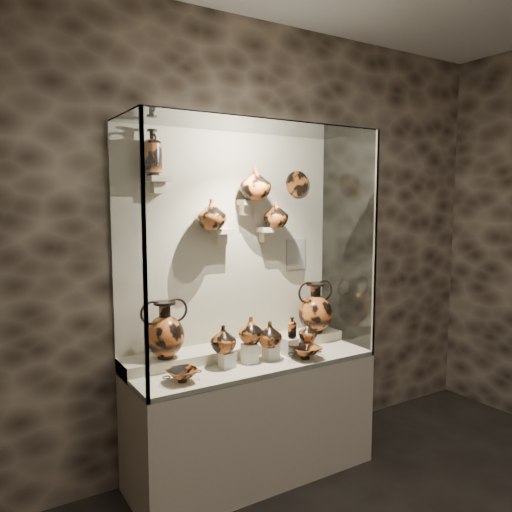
{
  "coord_description": "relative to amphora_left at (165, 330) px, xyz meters",
  "views": [
    {
      "loc": [
        -1.71,
        -0.65,
        1.91
      ],
      "look_at": [
        0.07,
        2.24,
        1.53
      ],
      "focal_mm": 35.0,
      "sensor_mm": 36.0,
      "label": 1
    }
  ],
  "objects": [
    {
      "name": "info_placard",
      "position": [
        1.15,
        0.16,
        0.41
      ],
      "size": [
        0.18,
        0.01,
        0.24
      ],
      "primitive_type": "cube",
      "color": "beige",
      "rests_on": "back_panel"
    },
    {
      "name": "ovoid_vase_c",
      "position": [
        0.9,
        0.06,
        0.73
      ],
      "size": [
        0.19,
        0.19,
        0.19
      ],
      "primitive_type": "imported",
      "rotation": [
        0.0,
        0.0,
        0.06
      ],
      "color": "#C35A22",
      "rests_on": "bracket_cc"
    },
    {
      "name": "ovoid_vase_a",
      "position": [
        0.37,
        0.05,
        0.73
      ],
      "size": [
        0.2,
        0.2,
        0.21
      ],
      "primitive_type": "imported",
      "rotation": [
        0.0,
        0.0,
        0.04
      ],
      "color": "#C35A22",
      "rests_on": "bracket_ca"
    },
    {
      "name": "glass_top",
      "position": [
        0.57,
        -0.14,
        1.31
      ],
      "size": [
        1.7,
        0.6,
        0.01
      ],
      "primitive_type": "cube",
      "color": "white",
      "rests_on": "back_panel"
    },
    {
      "name": "wall_plate",
      "position": [
        1.15,
        0.15,
        0.95
      ],
      "size": [
        0.2,
        0.02,
        0.2
      ],
      "primitive_type": "cylinder",
      "rotation": [
        1.57,
        0.0,
        0.0
      ],
      "color": "#B05622",
      "rests_on": "back_panel"
    },
    {
      "name": "pedestal_d",
      "position": [
        0.85,
        -0.19,
        -0.2
      ],
      "size": [
        0.09,
        0.09,
        0.12
      ],
      "primitive_type": "cube",
      "color": "silver",
      "rests_on": "front_tier"
    },
    {
      "name": "wall_back",
      "position": [
        0.57,
        0.18,
        0.51
      ],
      "size": [
        5.0,
        0.02,
        3.2
      ],
      "primitive_type": "cube",
      "color": "black",
      "rests_on": "ground"
    },
    {
      "name": "back_panel",
      "position": [
        0.57,
        0.18,
        0.51
      ],
      "size": [
        1.7,
        0.03,
        1.6
      ],
      "primitive_type": "cube",
      "color": "#BFB49A",
      "rests_on": "plinth"
    },
    {
      "name": "bracket_cb",
      "position": [
        0.67,
        0.1,
        0.81
      ],
      "size": [
        0.1,
        0.12,
        0.04
      ],
      "primitive_type": "cube",
      "color": "#BFB49A",
      "rests_on": "back_panel"
    },
    {
      "name": "jug_b",
      "position": [
        0.54,
        -0.17,
        -0.04
      ],
      "size": [
        0.21,
        0.21,
        0.18
      ],
      "primitive_type": "imported",
      "rotation": [
        0.0,
        0.0,
        -0.27
      ],
      "color": "#C35A22",
      "rests_on": "pedestal_b"
    },
    {
      "name": "glass_right",
      "position": [
        1.42,
        -0.14,
        0.51
      ],
      "size": [
        0.01,
        0.6,
        1.6
      ],
      "primitive_type": "cube",
      "color": "white",
      "rests_on": "plinth"
    },
    {
      "name": "pedestal_b",
      "position": [
        0.52,
        -0.19,
        -0.19
      ],
      "size": [
        0.09,
        0.09,
        0.13
      ],
      "primitive_type": "cube",
      "color": "silver",
      "rests_on": "front_tier"
    },
    {
      "name": "jug_c",
      "position": [
        0.67,
        -0.2,
        -0.08
      ],
      "size": [
        0.22,
        0.22,
        0.17
      ],
      "primitive_type": "imported",
      "rotation": [
        0.0,
        0.0,
        -0.44
      ],
      "color": "#A85120",
      "rests_on": "pedestal_c"
    },
    {
      "name": "bracket_ca",
      "position": [
        0.47,
        0.1,
        0.61
      ],
      "size": [
        0.14,
        0.12,
        0.04
      ],
      "primitive_type": "cube",
      "color": "#BFB49A",
      "rests_on": "back_panel"
    },
    {
      "name": "jug_e",
      "position": [
        0.99,
        -0.2,
        -0.11
      ],
      "size": [
        0.14,
        0.14,
        0.14
      ],
      "primitive_type": "imported",
      "rotation": [
        0.0,
        0.0,
        0.08
      ],
      "color": "#A85120",
      "rests_on": "pedestal_e"
    },
    {
      "name": "bracket_cc",
      "position": [
        0.85,
        0.1,
        0.61
      ],
      "size": [
        0.14,
        0.12,
        0.04
      ],
      "primitive_type": "cube",
      "color": "#BFB49A",
      "rests_on": "back_panel"
    },
    {
      "name": "glass_left",
      "position": [
        -0.28,
        -0.14,
        0.51
      ],
      "size": [
        0.01,
        0.6,
        1.6
      ],
      "primitive_type": "cube",
      "color": "white",
      "rests_on": "plinth"
    },
    {
      "name": "amphora_right",
      "position": [
        1.22,
        -0.0,
        0.01
      ],
      "size": [
        0.36,
        0.36,
        0.39
      ],
      "primitive_type": null,
      "rotation": [
        0.0,
        0.0,
        0.15
      ],
      "color": "#A85120",
      "rests_on": "rear_tier"
    },
    {
      "name": "amphora_left",
      "position": [
        0.0,
        0.0,
        0.0
      ],
      "size": [
        0.39,
        0.39,
        0.37
      ],
      "primitive_type": null,
      "rotation": [
        0.0,
        0.0,
        0.41
      ],
      "color": "#A85120",
      "rests_on": "rear_tier"
    },
    {
      "name": "jug_a",
      "position": [
        0.33,
        -0.17,
        -0.07
      ],
      "size": [
        0.22,
        0.22,
        0.18
      ],
      "primitive_type": "imported",
      "rotation": [
        0.0,
        0.0,
        0.42
      ],
      "color": "#A85120",
      "rests_on": "pedestal_a"
    },
    {
      "name": "pedestal_e",
      "position": [
        0.99,
        -0.19,
        -0.22
      ],
      "size": [
        0.09,
        0.09,
        0.08
      ],
      "primitive_type": "cube",
      "color": "silver",
      "rests_on": "front_tier"
    },
    {
      "name": "pedestal_c",
      "position": [
        0.69,
        -0.19,
        -0.21
      ],
      "size": [
        0.09,
        0.09,
        0.09
      ],
      "primitive_type": "cube",
      "color": "silver",
      "rests_on": "front_tier"
    },
    {
      "name": "plinth",
      "position": [
        0.57,
        -0.14,
        -0.69
      ],
      "size": [
        1.7,
        0.6,
        0.8
      ],
      "primitive_type": "cube",
      "color": "#BFB49A",
      "rests_on": "floor"
    },
    {
      "name": "kylix_right",
      "position": [
        0.89,
        -0.32,
        -0.2
      ],
      "size": [
        0.31,
        0.27,
        0.11
      ],
      "primitive_type": null,
      "rotation": [
        0.0,
        0.0,
        0.2
      ],
      "color": "#A85120",
      "rests_on": "front_tier"
    },
    {
      "name": "bracket_ul",
      "position": [
        0.02,
        0.1,
        0.96
      ],
      "size": [
        0.14,
        0.12,
        0.04
      ],
      "primitive_type": "cube",
      "color": "#BFB49A",
      "rests_on": "back_panel"
    },
    {
      "name": "frame_post_right",
      "position": [
        1.41,
        -0.43,
        0.51
      ],
      "size": [
        0.02,
        0.02,
        1.6
      ],
      "primitive_type": "cube",
      "color": "gray",
      "rests_on": "plinth"
    },
    {
      "name": "ovoid_vase_b",
      "position": [
        0.71,
        0.04,
        0.95
      ],
      "size": [
        0.29,
        0.29,
        0.23
      ],
      "primitive_type": "imported",
      "rotation": [
        0.0,
        0.0,
        0.4
      ],
      "color": "#C35A22",
      "rests_on": "bracket_cb"
    },
    {
      "name": "lekythos_small",
      "position": [
        0.87,
        -0.19,
        -0.05
      ],
      "size": [
        0.08,
        0.08,
        0.17
      ],
      "primitive_type": null,
      "rotation": [
        0.0,
        0.0,
        0.16
      ],
      "color": "#C35A22",
      "rests_on": "pedestal_d"
    },
    {
      "name": "front_tier",
      "position": [
        0.57,
        -0.14,
        -0.27
      ],
      "size": [
        1.68,
        0.58,
        0.03
      ],
      "primitive_type": "cube",
      "color": "beige",
      "rests_on": "plinth"
    },
    {
      "name": "pedestal_a",
      "position": [
        0.35,
        -0.19,
        -0.21
      ],
      "size": [
        0.09,
        0.09,
        0.1
      ],
      "primitive_type": "cube",
      "color": "silver",
      "rests_on": "front_tier"
    },
    {
      "name": "frame_post_left",
      "position": [
        -0.27,
        -0.43,
        0.51
      ],
      "size": [
        0.02,
        0.02,
        1.6
      ],
      "primitive_type": "cube",
      "color": "gray",
      "rests_on": "plinth"
    },
    {
      "name": "lekythos_tall",
      "position": [
        -0.03,
        0.09,
        1.14
      ],
      "size": [
        0.15,
        0.15,
        0.33
      ],
      "primitive_type": null,
      "rotation": [
        0.0,
        0.0,
        0.18
      ],
      "color": "#A85120",
      "rests_on": "bracket_ul"
    },
    {
      "name": "rear_tier",
      "position": [
        0.57,
        0.04,
        -0.24
      ],
      "size": [
        1.7,
        0.25,
        0.1
      ],
      "primitive_type": "cube",
      "color": "beige",
      "rests_on": "plinth"
    },
    {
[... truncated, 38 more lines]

